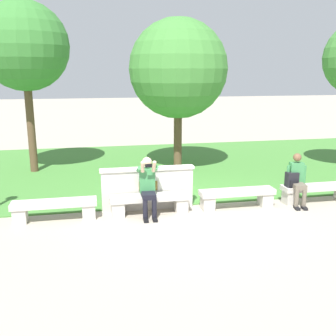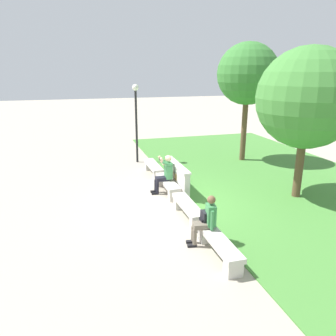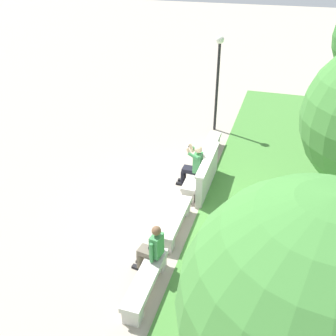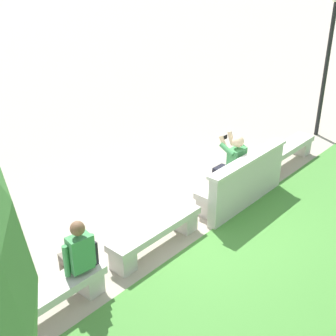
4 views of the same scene
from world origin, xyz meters
name	(u,v)px [view 1 (image 1 of 4)]	position (x,y,z in m)	size (l,w,h in m)	color
ground_plane	(194,210)	(0.00, 0.00, 0.00)	(80.00, 80.00, 0.00)	#A89E8C
grass_strip	(161,167)	(0.00, 4.38, 0.01)	(20.12, 8.00, 0.03)	#478438
bench_main	(55,207)	(-3.15, 0.00, 0.30)	(1.81, 0.40, 0.45)	beige
bench_near	(150,201)	(-1.05, 0.00, 0.30)	(1.81, 0.40, 0.45)	beige
bench_mid	(237,196)	(1.05, 0.00, 0.30)	(1.81, 0.40, 0.45)	beige
bench_far	(317,191)	(3.15, 0.00, 0.30)	(1.81, 0.40, 0.45)	beige
backrest_wall_with_plaque	(148,188)	(-1.05, 0.34, 0.52)	(2.21, 0.24, 1.01)	beige
person_photographer	(148,184)	(-1.10, -0.08, 0.74)	(0.48, 0.73, 1.32)	black
person_distant	(297,178)	(2.55, -0.07, 0.67)	(0.48, 0.71, 1.26)	black
backpack	(292,180)	(2.43, -0.03, 0.63)	(0.28, 0.24, 0.43)	black
tree_behind_wall	(24,47)	(-4.14, 4.52, 3.89)	(2.69, 2.69, 5.25)	brown
tree_right_background	(178,69)	(0.50, 4.03, 3.24)	(3.12, 3.12, 4.81)	brown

